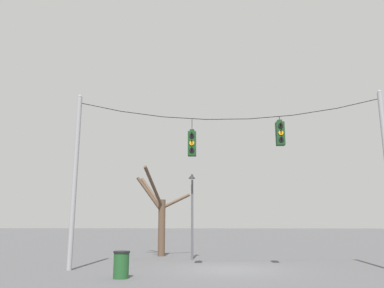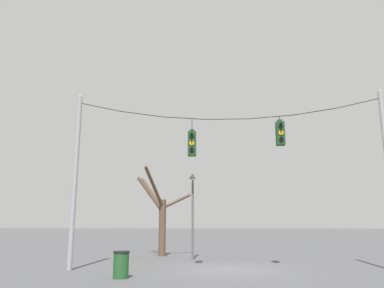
{
  "view_description": "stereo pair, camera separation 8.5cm",
  "coord_description": "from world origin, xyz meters",
  "px_view_note": "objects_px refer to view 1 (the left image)",
  "views": [
    {
      "loc": [
        -0.8,
        -15.92,
        1.9
      ],
      "look_at": [
        -1.52,
        -0.49,
        5.12
      ],
      "focal_mm": 35.0,
      "sensor_mm": 36.0,
      "label": 1
    },
    {
      "loc": [
        -0.72,
        -15.92,
        1.9
      ],
      "look_at": [
        -1.52,
        -0.49,
        5.12
      ],
      "focal_mm": 35.0,
      "sensor_mm": 36.0,
      "label": 2
    }
  ],
  "objects_px": {
    "street_lamp": "(192,202)",
    "bare_tree": "(160,214)",
    "traffic_light_over_intersection": "(280,133)",
    "traffic_light_near_left_pole": "(192,143)",
    "utility_pole_left": "(75,179)",
    "trash_bin": "(121,265)"
  },
  "relations": [
    {
      "from": "street_lamp",
      "to": "bare_tree",
      "type": "bearing_deg",
      "value": 135.29
    },
    {
      "from": "traffic_light_over_intersection",
      "to": "bare_tree",
      "type": "distance_m",
      "value": 9.29
    },
    {
      "from": "traffic_light_near_left_pole",
      "to": "traffic_light_over_intersection",
      "type": "xyz_separation_m",
      "value": [
        3.71,
        -0.0,
        0.4
      ]
    },
    {
      "from": "traffic_light_near_left_pole",
      "to": "traffic_light_over_intersection",
      "type": "bearing_deg",
      "value": -0.0
    },
    {
      "from": "traffic_light_over_intersection",
      "to": "bare_tree",
      "type": "bearing_deg",
      "value": 132.48
    },
    {
      "from": "traffic_light_over_intersection",
      "to": "bare_tree",
      "type": "height_order",
      "value": "traffic_light_over_intersection"
    },
    {
      "from": "utility_pole_left",
      "to": "traffic_light_near_left_pole",
      "type": "distance_m",
      "value": 5.15
    },
    {
      "from": "traffic_light_near_left_pole",
      "to": "bare_tree",
      "type": "bearing_deg",
      "value": 108.71
    },
    {
      "from": "traffic_light_over_intersection",
      "to": "trash_bin",
      "type": "distance_m",
      "value": 8.18
    },
    {
      "from": "bare_tree",
      "to": "trash_bin",
      "type": "relative_size",
      "value": 5.39
    },
    {
      "from": "utility_pole_left",
      "to": "trash_bin",
      "type": "bearing_deg",
      "value": -39.13
    },
    {
      "from": "traffic_light_near_left_pole",
      "to": "trash_bin",
      "type": "distance_m",
      "value": 5.65
    },
    {
      "from": "traffic_light_near_left_pole",
      "to": "traffic_light_over_intersection",
      "type": "distance_m",
      "value": 3.73
    },
    {
      "from": "utility_pole_left",
      "to": "traffic_light_near_left_pole",
      "type": "relative_size",
      "value": 4.59
    },
    {
      "from": "traffic_light_near_left_pole",
      "to": "street_lamp",
      "type": "xyz_separation_m",
      "value": [
        -0.2,
        4.48,
        -2.21
      ]
    },
    {
      "from": "street_lamp",
      "to": "trash_bin",
      "type": "height_order",
      "value": "street_lamp"
    },
    {
      "from": "street_lamp",
      "to": "traffic_light_near_left_pole",
      "type": "bearing_deg",
      "value": -87.39
    },
    {
      "from": "bare_tree",
      "to": "trash_bin",
      "type": "xyz_separation_m",
      "value": [
        -0.16,
        -8.54,
        -1.89
      ]
    },
    {
      "from": "traffic_light_over_intersection",
      "to": "utility_pole_left",
      "type": "bearing_deg",
      "value": -180.0
    },
    {
      "from": "utility_pole_left",
      "to": "bare_tree",
      "type": "relative_size",
      "value": 1.51
    },
    {
      "from": "traffic_light_near_left_pole",
      "to": "traffic_light_over_intersection",
      "type": "relative_size",
      "value": 1.3
    },
    {
      "from": "street_lamp",
      "to": "bare_tree",
      "type": "relative_size",
      "value": 0.9
    }
  ]
}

